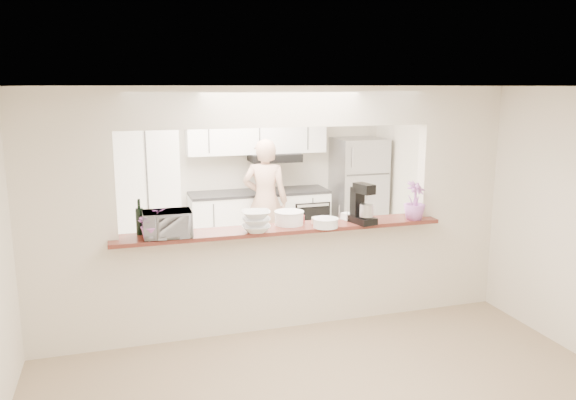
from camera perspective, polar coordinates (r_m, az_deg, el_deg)
name	(u,v)px	position (r m, az deg, el deg)	size (l,w,h in m)	color
floor	(281,325)	(6.13, -0.72, -12.55)	(6.00, 6.00, 0.00)	tan
tile_overlay	(248,278)	(7.53, -4.06, -7.86)	(5.00, 2.90, 0.01)	silver
partition	(281,188)	(5.69, -0.76, 1.21)	(5.00, 0.15, 2.50)	white
bar_counter	(281,273)	(5.92, -0.72, -7.47)	(3.40, 0.38, 1.09)	white
kitchen_cabinets	(217,191)	(8.36, -7.21, 0.92)	(3.15, 0.62, 2.25)	white
refrigerator	(358,192)	(8.96, 7.13, 0.83)	(0.75, 0.70, 1.70)	#A7A7AC
flower_left	(151,224)	(5.38, -13.71, -2.34)	(0.28, 0.24, 0.31)	#D06EC5
wine_bottle_a	(140,221)	(5.60, -14.82, -2.04)	(0.07, 0.07, 0.35)	black
wine_bottle_b	(139,221)	(5.60, -14.86, -2.09)	(0.07, 0.07, 0.34)	black
toaster_oven	(167,224)	(5.45, -12.16, -2.41)	(0.45, 0.31, 0.25)	#B6B6BB
serving_bowls	(256,222)	(5.51, -3.25, -2.21)	(0.28, 0.28, 0.21)	white
plate_stack_a	(289,218)	(5.81, 0.12, -1.81)	(0.31, 0.31, 0.14)	white
plate_stack_b	(326,223)	(5.72, 3.83, -2.31)	(0.26, 0.26, 0.09)	white
red_bowl	(297,219)	(5.90, 0.90, -1.94)	(0.17, 0.17, 0.08)	maroon
tan_bowl	(318,221)	(5.86, 3.09, -2.10)	(0.14, 0.14, 0.07)	beige
utensil_caddy	(351,210)	(6.06, 6.40, -1.07)	(0.28, 0.22, 0.23)	silver
stand_mixer	(362,205)	(5.90, 7.55, -0.54)	(0.24, 0.32, 0.42)	black
flower_right	(415,201)	(6.15, 12.74, -0.07)	(0.23, 0.23, 0.41)	#D071D1
person	(265,201)	(7.99, -2.32, -0.15)	(0.64, 0.42, 1.77)	tan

